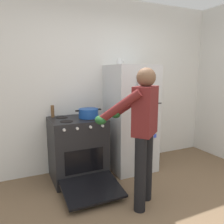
# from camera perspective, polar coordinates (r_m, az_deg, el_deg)

# --- Properties ---
(kitchen_wall_back) EXTENTS (6.00, 0.10, 2.70)m
(kitchen_wall_back) POSITION_cam_1_polar(r_m,az_deg,el_deg) (3.67, -4.05, 6.98)
(kitchen_wall_back) COLOR white
(kitchen_wall_back) RESTS_ON ground
(refrigerator) EXTENTS (0.68, 0.72, 1.66)m
(refrigerator) POSITION_cam_1_polar(r_m,az_deg,el_deg) (3.58, 4.72, -1.54)
(refrigerator) COLOR silver
(refrigerator) RESTS_ON ground
(stove_range) EXTENTS (0.76, 1.21, 0.90)m
(stove_range) POSITION_cam_1_polar(r_m,az_deg,el_deg) (3.34, -8.66, -9.41)
(stove_range) COLOR black
(stove_range) RESTS_ON ground
(person_cook) EXTENTS (0.71, 0.76, 1.60)m
(person_cook) POSITION_cam_1_polar(r_m,az_deg,el_deg) (2.54, 7.45, -3.35)
(person_cook) COLOR black
(person_cook) RESTS_ON ground
(red_pot) EXTENTS (0.38, 0.28, 0.13)m
(red_pot) POSITION_cam_1_polar(r_m,az_deg,el_deg) (3.22, -6.01, -0.31)
(red_pot) COLOR #19479E
(red_pot) RESTS_ON stove_range
(coffee_mug) EXTENTS (0.11, 0.08, 0.10)m
(coffee_mug) POSITION_cam_1_polar(r_m,az_deg,el_deg) (3.47, 1.90, 12.69)
(coffee_mug) COLOR silver
(coffee_mug) RESTS_ON refrigerator
(pepper_mill) EXTENTS (0.05, 0.05, 0.18)m
(pepper_mill) POSITION_cam_1_polar(r_m,az_deg,el_deg) (3.34, -14.90, 0.17)
(pepper_mill) COLOR brown
(pepper_mill) RESTS_ON stove_range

